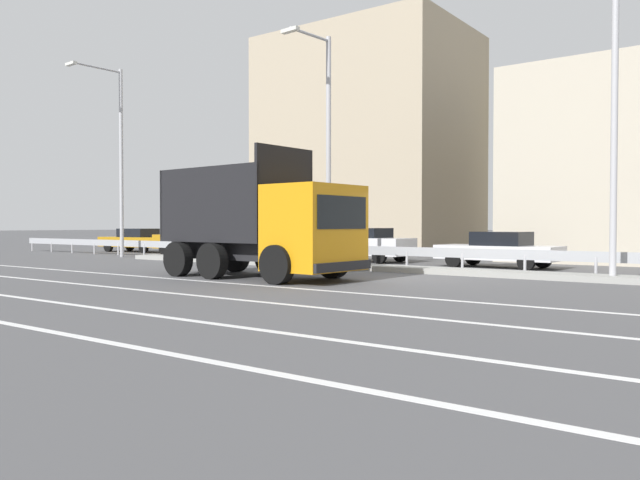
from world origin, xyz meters
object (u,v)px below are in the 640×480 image
Objects in this scene: street_lamp_0 at (117,152)px; street_lamp_2 at (613,93)px; dump_truck at (278,232)px; street_lamp_1 at (325,139)px; parked_car_0 at (137,240)px; parked_car_3 at (364,244)px; church_tower at (542,169)px; median_road_sign at (279,229)px; parked_car_4 at (499,249)px; parked_car_1 at (196,240)px; parked_car_2 at (272,244)px.

street_lamp_2 reaches higher than street_lamp_0.
dump_truck is 0.79× the size of street_lamp_1.
parked_car_0 is 1.14× the size of parked_car_3.
dump_truck is 1.36× the size of parked_car_0.
median_road_sign is at bearing -95.50° from church_tower.
street_lamp_1 is at bearing -164.28° from parked_car_3.
street_lamp_0 is 21.98m from street_lamp_2.
parked_car_3 is at bearing 90.46° from parked_car_4.
street_lamp_0 is 1.88× the size of parked_car_0.
dump_truck is 0.70× the size of street_lamp_2.
parked_car_1 is at bearing 91.32° from parked_car_4.
street_lamp_0 is 0.76× the size of church_tower.
parked_car_0 is at bearing -129.02° from church_tower.
dump_truck is 9.07m from parked_car_4.
street_lamp_1 is 8.95m from parked_car_2.
dump_truck is 0.55× the size of church_tower.
median_road_sign is at bearing -113.72° from parked_car_1.
parked_car_2 is 22.15m from church_tower.
street_lamp_0 reaches higher than parked_car_3.
parked_car_1 is at bearing -83.20° from parked_car_2.
parked_car_2 is at bearing 35.54° from street_lamp_0.
parked_car_0 is at bearing 163.41° from median_road_sign.
street_lamp_0 is at bearing 104.62° from parked_car_4.
street_lamp_1 is at bearing 132.60° from parked_car_4.
church_tower is (6.46, 20.65, 4.75)m from parked_car_2.
street_lamp_2 is (11.88, -0.12, 3.71)m from median_road_sign.
parked_car_3 is 5.91m from parked_car_4.
street_lamp_0 is (-14.01, 4.62, 3.70)m from dump_truck.
street_lamp_1 reaches higher than dump_truck.
church_tower reaches higher than parked_car_4.
street_lamp_2 reaches higher than median_road_sign.
parked_car_0 is 21.67m from parked_car_4.
church_tower is (16.75, 20.67, 4.69)m from parked_car_0.
church_tower is at bearing 84.50° from median_road_sign.
parked_car_0 is 1.08× the size of parked_car_4.
median_road_sign is 5.96m from parked_car_2.
parked_car_2 is 1.00× the size of parked_car_3.
street_lamp_1 is (12.58, -0.32, -0.46)m from street_lamp_0.
dump_truck is at bearing -150.43° from street_lamp_2.
parked_car_0 is at bearing 164.63° from street_lamp_1.
median_road_sign is 0.31× the size of street_lamp_1.
parked_car_1 is at bearing 159.21° from street_lamp_1.
parked_car_0 reaches higher than parked_car_4.
street_lamp_2 is 0.78× the size of church_tower.
street_lamp_1 is (-1.42, 4.30, 3.25)m from dump_truck.
median_road_sign reaches higher than parked_car_0.
median_road_sign is 0.54× the size of parked_car_0.
church_tower is at bearing 90.18° from street_lamp_1.
street_lamp_2 reaches higher than street_lamp_1.
median_road_sign is at bearing 161.99° from parked_car_3.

